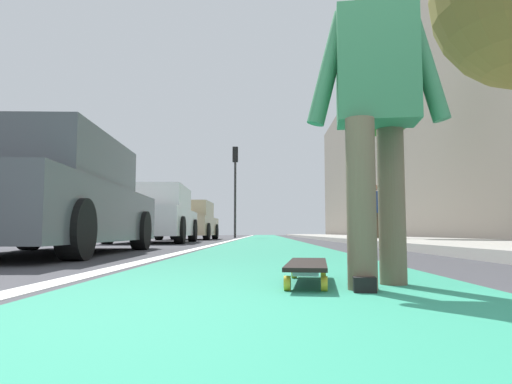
{
  "coord_description": "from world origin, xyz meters",
  "views": [
    {
      "loc": [
        -1.04,
        0.06,
        0.27
      ],
      "look_at": [
        9.83,
        0.25,
        1.22
      ],
      "focal_mm": 32.64,
      "sensor_mm": 36.0,
      "label": 1
    }
  ],
  "objects": [
    {
      "name": "traffic_light",
      "position": [
        23.17,
        1.58,
        3.27
      ],
      "size": [
        0.33,
        0.28,
        4.78
      ],
      "color": "#2D2D2D",
      "rests_on": "ground"
    },
    {
      "name": "building_facade",
      "position": [
        22.0,
        -6.17,
        4.69
      ],
      "size": [
        40.0,
        1.2,
        9.38
      ],
      "primitive_type": "cube",
      "color": "slate",
      "rests_on": "ground"
    },
    {
      "name": "lane_stripe_white",
      "position": [
        20.0,
        1.18,
        0.0
      ],
      "size": [
        52.0,
        0.16,
        0.01
      ],
      "primitive_type": "cube",
      "color": "silver",
      "rests_on": "ground"
    },
    {
      "name": "skateboard",
      "position": [
        1.44,
        -0.17,
        0.09
      ],
      "size": [
        0.86,
        0.3,
        0.11
      ],
      "color": "yellow",
      "rests_on": "ground"
    },
    {
      "name": "skater_person",
      "position": [
        1.29,
        -0.52,
        0.94
      ],
      "size": [
        0.44,
        0.72,
        1.64
      ],
      "color": "brown",
      "rests_on": "ground"
    },
    {
      "name": "parked_car_mid",
      "position": [
        11.4,
        3.0,
        0.72
      ],
      "size": [
        4.52,
        2.09,
        1.49
      ],
      "color": "silver",
      "rests_on": "ground"
    },
    {
      "name": "street_tree_mid",
      "position": [
        11.51,
        -3.21,
        3.77
      ],
      "size": [
        1.94,
        1.94,
        4.83
      ],
      "color": "brown",
      "rests_on": "ground"
    },
    {
      "name": "parked_car_far",
      "position": [
        17.07,
        3.0,
        0.7
      ],
      "size": [
        4.17,
        2.01,
        1.47
      ],
      "color": "tan",
      "rests_on": "ground"
    },
    {
      "name": "parked_car_near",
      "position": [
        4.77,
        2.8,
        0.69
      ],
      "size": [
        4.67,
        2.11,
        1.46
      ],
      "color": "#4C5156",
      "rests_on": "ground"
    },
    {
      "name": "ground_plane",
      "position": [
        10.0,
        0.0,
        0.0
      ],
      "size": [
        80.0,
        80.0,
        0.0
      ],
      "primitive_type": "plane",
      "color": "#38383D"
    },
    {
      "name": "sidewalk_curb",
      "position": [
        18.0,
        -3.61,
        0.06
      ],
      "size": [
        52.0,
        3.2,
        0.12
      ],
      "primitive_type": "cube",
      "color": "#9E9B93",
      "rests_on": "ground"
    },
    {
      "name": "pedestrian_distant",
      "position": [
        11.99,
        -3.02,
        0.94
      ],
      "size": [
        0.46,
        0.72,
        1.64
      ],
      "color": "brown",
      "rests_on": "ground"
    },
    {
      "name": "bike_lane_paint",
      "position": [
        24.0,
        0.0,
        0.0
      ],
      "size": [
        56.0,
        2.07,
        0.0
      ],
      "primitive_type": "cube",
      "color": "#288466",
      "rests_on": "ground"
    }
  ]
}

